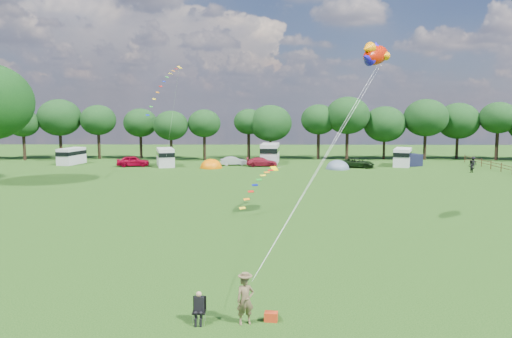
{
  "coord_description": "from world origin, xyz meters",
  "views": [
    {
      "loc": [
        0.51,
        -26.9,
        8.16
      ],
      "look_at": [
        0.0,
        8.0,
        4.0
      ],
      "focal_mm": 35.0,
      "sensor_mm": 36.0,
      "label": 1
    }
  ],
  "objects_px": {
    "campervan_a": "(71,156)",
    "tent_orange": "(211,168)",
    "car_b": "(234,161)",
    "camp_chair": "(199,304)",
    "car_a": "(133,161)",
    "walker_b": "(473,163)",
    "campervan_d": "(403,157)",
    "kite_flyer": "(245,300)",
    "tent_greyblue": "(338,169)",
    "campervan_c": "(270,153)",
    "car_c": "(262,162)",
    "campervan_b": "(165,157)",
    "walker_a": "(471,166)",
    "car_d": "(358,163)",
    "fish_kite": "(374,55)"
  },
  "relations": [
    {
      "from": "campervan_c",
      "to": "kite_flyer",
      "type": "bearing_deg",
      "value": -176.64
    },
    {
      "from": "campervan_a",
      "to": "campervan_d",
      "type": "height_order",
      "value": "campervan_d"
    },
    {
      "from": "car_a",
      "to": "walker_a",
      "type": "height_order",
      "value": "walker_a"
    },
    {
      "from": "campervan_a",
      "to": "campervan_b",
      "type": "distance_m",
      "value": 14.87
    },
    {
      "from": "kite_flyer",
      "to": "car_b",
      "type": "bearing_deg",
      "value": 77.67
    },
    {
      "from": "campervan_c",
      "to": "walker_a",
      "type": "bearing_deg",
      "value": -108.24
    },
    {
      "from": "camp_chair",
      "to": "walker_a",
      "type": "xyz_separation_m",
      "value": [
        29.51,
        46.56,
        0.06
      ]
    },
    {
      "from": "campervan_b",
      "to": "camp_chair",
      "type": "distance_m",
      "value": 54.75
    },
    {
      "from": "campervan_c",
      "to": "tent_orange",
      "type": "relative_size",
      "value": 1.8
    },
    {
      "from": "car_d",
      "to": "campervan_c",
      "type": "height_order",
      "value": "campervan_c"
    },
    {
      "from": "campervan_c",
      "to": "car_c",
      "type": "bearing_deg",
      "value": 169.21
    },
    {
      "from": "car_b",
      "to": "campervan_d",
      "type": "bearing_deg",
      "value": -103.46
    },
    {
      "from": "tent_greyblue",
      "to": "kite_flyer",
      "type": "height_order",
      "value": "kite_flyer"
    },
    {
      "from": "car_d",
      "to": "kite_flyer",
      "type": "xyz_separation_m",
      "value": [
        -14.04,
        -52.07,
        0.28
      ]
    },
    {
      "from": "car_c",
      "to": "fish_kite",
      "type": "relative_size",
      "value": 1.22
    },
    {
      "from": "walker_b",
      "to": "campervan_d",
      "type": "bearing_deg",
      "value": -37.82
    },
    {
      "from": "tent_greyblue",
      "to": "walker_a",
      "type": "bearing_deg",
      "value": -12.44
    },
    {
      "from": "tent_greyblue",
      "to": "walker_b",
      "type": "bearing_deg",
      "value": 1.39
    },
    {
      "from": "car_d",
      "to": "camp_chair",
      "type": "xyz_separation_m",
      "value": [
        -15.82,
        -51.98,
        0.09
      ]
    },
    {
      "from": "car_b",
      "to": "car_c",
      "type": "height_order",
      "value": "car_c"
    },
    {
      "from": "tent_greyblue",
      "to": "campervan_a",
      "type": "bearing_deg",
      "value": 171.77
    },
    {
      "from": "walker_a",
      "to": "campervan_a",
      "type": "bearing_deg",
      "value": -37.86
    },
    {
      "from": "campervan_c",
      "to": "walker_a",
      "type": "height_order",
      "value": "campervan_c"
    },
    {
      "from": "campervan_b",
      "to": "campervan_c",
      "type": "xyz_separation_m",
      "value": [
        15.24,
        4.3,
        0.21
      ]
    },
    {
      "from": "car_a",
      "to": "car_b",
      "type": "distance_m",
      "value": 14.56
    },
    {
      "from": "campervan_d",
      "to": "car_a",
      "type": "bearing_deg",
      "value": 112.11
    },
    {
      "from": "car_a",
      "to": "car_d",
      "type": "bearing_deg",
      "value": -101.77
    },
    {
      "from": "car_a",
      "to": "walker_a",
      "type": "relative_size",
      "value": 2.91
    },
    {
      "from": "car_d",
      "to": "car_c",
      "type": "bearing_deg",
      "value": 101.79
    },
    {
      "from": "campervan_a",
      "to": "tent_orange",
      "type": "relative_size",
      "value": 1.51
    },
    {
      "from": "campervan_a",
      "to": "fish_kite",
      "type": "bearing_deg",
      "value": -126.38
    },
    {
      "from": "walker_b",
      "to": "car_c",
      "type": "bearing_deg",
      "value": -21.4
    },
    {
      "from": "campervan_b",
      "to": "tent_greyblue",
      "type": "xyz_separation_m",
      "value": [
        24.51,
        -3.21,
        -1.37
      ]
    },
    {
      "from": "tent_orange",
      "to": "car_b",
      "type": "bearing_deg",
      "value": 48.27
    },
    {
      "from": "campervan_b",
      "to": "camp_chair",
      "type": "bearing_deg",
      "value": 176.97
    },
    {
      "from": "tent_orange",
      "to": "walker_b",
      "type": "relative_size",
      "value": 2.05
    },
    {
      "from": "kite_flyer",
      "to": "walker_b",
      "type": "height_order",
      "value": "kite_flyer"
    },
    {
      "from": "campervan_b",
      "to": "walker_a",
      "type": "height_order",
      "value": "campervan_b"
    },
    {
      "from": "walker_a",
      "to": "campervan_d",
      "type": "bearing_deg",
      "value": -76.9
    },
    {
      "from": "fish_kite",
      "to": "walker_a",
      "type": "bearing_deg",
      "value": 3.1
    },
    {
      "from": "car_b",
      "to": "campervan_a",
      "type": "bearing_deg",
      "value": 74.81
    },
    {
      "from": "car_b",
      "to": "camp_chair",
      "type": "xyz_separation_m",
      "value": [
        1.89,
        -54.69,
        0.11
      ]
    },
    {
      "from": "tent_greyblue",
      "to": "kite_flyer",
      "type": "bearing_deg",
      "value": -102.3
    },
    {
      "from": "car_a",
      "to": "tent_greyblue",
      "type": "height_order",
      "value": "car_a"
    },
    {
      "from": "campervan_d",
      "to": "kite_flyer",
      "type": "bearing_deg",
      "value": 179.1
    },
    {
      "from": "car_c",
      "to": "walker_a",
      "type": "bearing_deg",
      "value": -106.55
    },
    {
      "from": "campervan_a",
      "to": "walker_b",
      "type": "xyz_separation_m",
      "value": [
        57.97,
        -5.21,
        -0.46
      ]
    },
    {
      "from": "fish_kite",
      "to": "walker_b",
      "type": "height_order",
      "value": "fish_kite"
    },
    {
      "from": "car_d",
      "to": "kite_flyer",
      "type": "relative_size",
      "value": 2.58
    },
    {
      "from": "campervan_c",
      "to": "walker_b",
      "type": "height_order",
      "value": "campervan_c"
    }
  ]
}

